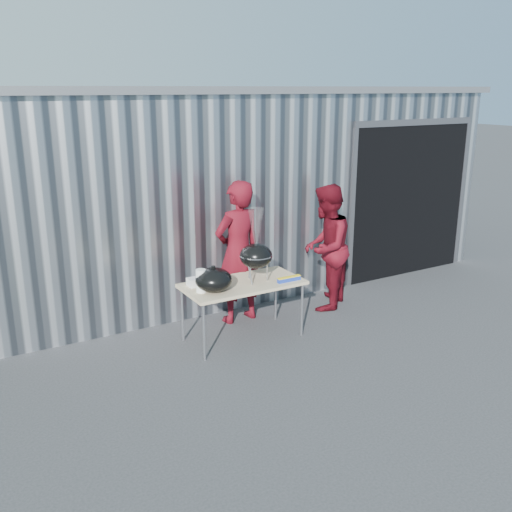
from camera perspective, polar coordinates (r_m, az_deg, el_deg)
ground at (r=6.99m, az=4.76°, el=-9.72°), size 80.00×80.00×0.00m
building at (r=10.83m, az=-5.10°, el=8.22°), size 8.20×6.20×3.10m
folding_table at (r=7.12m, az=-1.34°, el=-2.98°), size 1.50×0.75×0.75m
kettle_grill at (r=7.03m, az=-0.00°, el=0.74°), size 0.41×0.41×0.93m
grill_lid at (r=6.78m, az=-4.26°, el=-2.39°), size 0.44×0.44×0.32m
paper_towels at (r=6.77m, az=-5.53°, el=-2.49°), size 0.12×0.12×0.28m
white_tub at (r=7.02m, az=-6.02°, el=-2.59°), size 0.20×0.15×0.10m
foil_box at (r=7.15m, az=3.32°, el=-2.31°), size 0.32×0.05×0.06m
person_cook at (r=7.62m, az=-1.80°, el=0.37°), size 0.75×0.54×1.94m
person_bystander at (r=8.16m, az=6.99°, el=0.86°), size 1.11×1.08×1.80m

